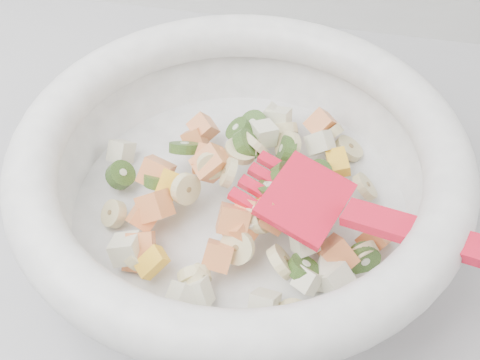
# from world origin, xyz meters

# --- Properties ---
(mixing_bowl) EXTENTS (0.48, 0.36, 0.11)m
(mixing_bowl) POSITION_xyz_m (0.04, 1.42, 0.96)
(mixing_bowl) COLOR white
(mixing_bowl) RESTS_ON counter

